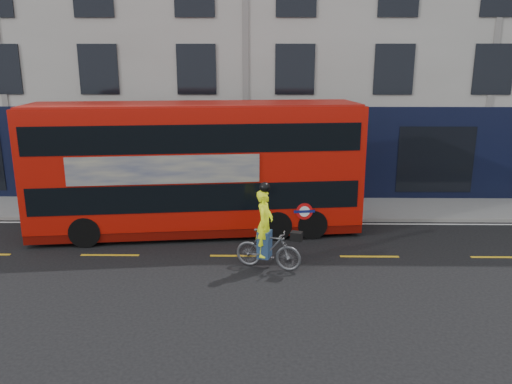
{
  "coord_description": "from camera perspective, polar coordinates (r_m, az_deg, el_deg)",
  "views": [
    {
      "loc": [
        0.72,
        -12.84,
        5.77
      ],
      "look_at": [
        0.51,
        2.19,
        1.86
      ],
      "focal_mm": 35.0,
      "sensor_mm": 36.0,
      "label": 1
    }
  ],
  "objects": [
    {
      "name": "kerb",
      "position": [
        18.75,
        -1.43,
        -3.14
      ],
      "size": [
        60.0,
        0.12,
        0.13
      ],
      "primitive_type": "cube",
      "color": "slate",
      "rests_on": "ground"
    },
    {
      "name": "cyclist",
      "position": [
        14.28,
        1.28,
        -5.54
      ],
      "size": [
        2.03,
        1.12,
        2.56
      ],
      "rotation": [
        0.0,
        0.0,
        -0.31
      ],
      "color": "#4F5155",
      "rests_on": "ground"
    },
    {
      "name": "pavement",
      "position": [
        20.18,
        -1.26,
        -1.85
      ],
      "size": [
        60.0,
        3.0,
        0.12
      ],
      "primitive_type": "cube",
      "color": "gray",
      "rests_on": "ground"
    },
    {
      "name": "building_terrace",
      "position": [
        25.85,
        -0.82,
        18.4
      ],
      "size": [
        50.0,
        10.07,
        15.0
      ],
      "color": "#A8A59E",
      "rests_on": "ground"
    },
    {
      "name": "ground",
      "position": [
        14.1,
        -2.22,
        -9.59
      ],
      "size": [
        120.0,
        120.0,
        0.0
      ],
      "primitive_type": "plane",
      "color": "black",
      "rests_on": "ground"
    },
    {
      "name": "road_edge_line",
      "position": [
        18.48,
        -1.46,
        -3.6
      ],
      "size": [
        58.0,
        0.1,
        0.01
      ],
      "primitive_type": "cube",
      "color": "silver",
      "rests_on": "ground"
    },
    {
      "name": "bus",
      "position": [
        17.15,
        -6.65,
        2.79
      ],
      "size": [
        11.31,
        3.82,
        4.47
      ],
      "rotation": [
        0.0,
        0.0,
        0.12
      ],
      "color": "#B21007",
      "rests_on": "ground"
    },
    {
      "name": "lane_dashes",
      "position": [
        15.48,
        -1.93,
        -7.3
      ],
      "size": [
        58.0,
        0.12,
        0.01
      ],
      "primitive_type": null,
      "color": "gold",
      "rests_on": "ground"
    }
  ]
}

